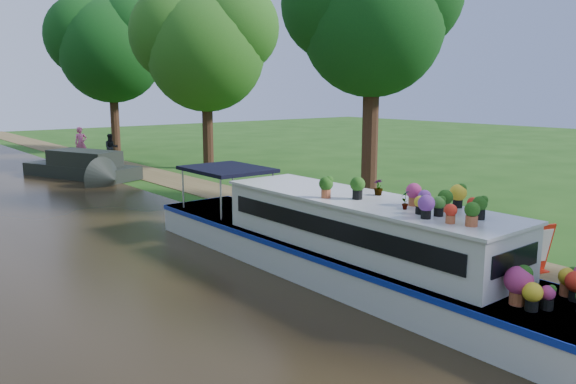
{
  "coord_description": "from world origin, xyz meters",
  "views": [
    {
      "loc": [
        -10.7,
        -10.34,
        4.13
      ],
      "look_at": [
        -1.02,
        1.58,
        1.3
      ],
      "focal_mm": 35.0,
      "sensor_mm": 36.0,
      "label": 1
    }
  ],
  "objects": [
    {
      "name": "tree_near_mid",
      "position": [
        4.48,
        15.08,
        6.44
      ],
      "size": [
        6.9,
        6.6,
        9.4
      ],
      "color": "black",
      "rests_on": "ground"
    },
    {
      "name": "second_boat",
      "position": [
        -1.75,
        15.76,
        0.53
      ],
      "size": [
        3.95,
        7.16,
        1.3
      ],
      "rotation": [
        0.0,
        0.0,
        0.37
      ],
      "color": "black",
      "rests_on": "canal_water"
    },
    {
      "name": "ground",
      "position": [
        0.0,
        0.0,
        0.0
      ],
      "size": [
        100.0,
        100.0,
        0.0
      ],
      "primitive_type": "plane",
      "color": "#194110",
      "rests_on": "ground"
    },
    {
      "name": "verge_plant",
      "position": [
        0.05,
        -0.71,
        0.22
      ],
      "size": [
        0.5,
        0.47,
        0.44
      ],
      "primitive_type": "imported",
      "rotation": [
        0.0,
        0.0,
        0.4
      ],
      "color": "#2A6F21",
      "rests_on": "ground"
    },
    {
      "name": "plant_boat",
      "position": [
        -2.25,
        -2.38,
        0.85
      ],
      "size": [
        2.29,
        13.52,
        2.24
      ],
      "color": "silver",
      "rests_on": "canal_water"
    },
    {
      "name": "towpath",
      "position": [
        1.2,
        0.0,
        0.01
      ],
      "size": [
        2.2,
        100.0,
        0.03
      ],
      "primitive_type": "cube",
      "color": "brown",
      "rests_on": "ground"
    },
    {
      "name": "tree_near_far",
      "position": [
        3.98,
        26.09,
        7.05
      ],
      "size": [
        7.59,
        7.26,
        10.3
      ],
      "color": "black",
      "rests_on": "ground"
    },
    {
      "name": "tree_near_overhang",
      "position": [
        3.79,
        3.06,
        6.6
      ],
      "size": [
        5.52,
        5.28,
        8.99
      ],
      "color": "black",
      "rests_on": "ground"
    },
    {
      "name": "canal_water",
      "position": [
        -6.0,
        0.0,
        0.01
      ],
      "size": [
        10.0,
        100.0,
        0.02
      ],
      "primitive_type": "cube",
      "color": "black",
      "rests_on": "ground"
    },
    {
      "name": "sandwich_board",
      "position": [
        1.35,
        -4.31,
        0.54
      ],
      "size": [
        0.76,
        0.75,
        1.13
      ],
      "rotation": [
        0.0,
        0.0,
        -0.29
      ],
      "color": "red",
      "rests_on": "towpath"
    },
    {
      "name": "pedestrian_pink",
      "position": [
        0.5,
        22.61,
        0.99
      ],
      "size": [
        0.73,
        0.51,
        1.92
      ],
      "primitive_type": "imported",
      "rotation": [
        0.0,
        0.0,
        -0.08
      ],
      "color": "#DC5A74",
      "rests_on": "towpath"
    },
    {
      "name": "pedestrian_dark",
      "position": [
        1.63,
        20.95,
        0.81
      ],
      "size": [
        0.86,
        0.73,
        1.56
      ],
      "primitive_type": "imported",
      "rotation": [
        0.0,
        0.0,
        -0.19
      ],
      "color": "black",
      "rests_on": "towpath"
    }
  ]
}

